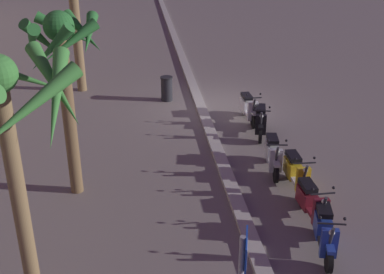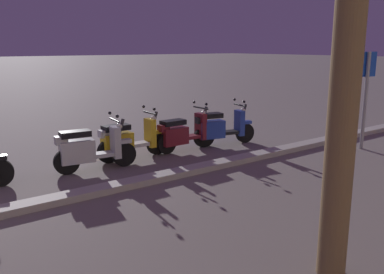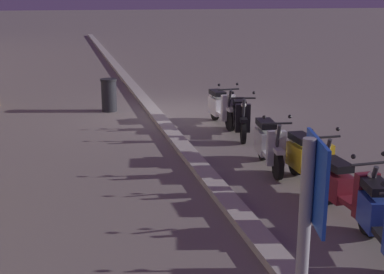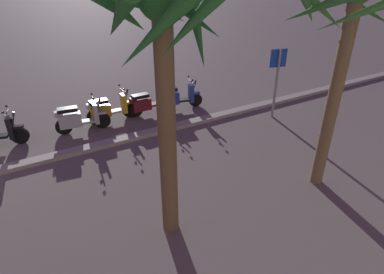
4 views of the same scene
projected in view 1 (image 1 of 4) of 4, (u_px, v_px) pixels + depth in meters
name	position (u px, v px, depth m)	size (l,w,h in m)	color
ground_plane	(215.00, 106.00, 18.37)	(200.00, 200.00, 0.00)	slate
curb_strip	(200.00, 105.00, 18.28)	(60.00, 0.36, 0.12)	#ADA89E
scooter_blue_gap_after_mid	(324.00, 230.00, 10.39)	(1.74, 0.69, 1.17)	black
scooter_maroon_mid_front	(311.00, 202.00, 11.42)	(1.75, 0.56, 1.17)	black
scooter_yellow_last_in_row	(296.00, 172.00, 12.74)	(1.77, 0.56, 1.17)	black
scooter_silver_tail_end	(273.00, 154.00, 13.66)	(1.73, 0.60, 1.17)	black
scooter_black_mid_centre	(260.00, 120.00, 15.96)	(1.80, 0.73, 1.17)	black
scooter_white_mid_rear	(248.00, 108.00, 16.96)	(1.75, 0.56, 1.17)	black
palm_tree_mid_walkway	(63.00, 58.00, 11.27)	(2.03, 1.98, 4.65)	brown
palm_tree_far_corner	(5.00, 115.00, 7.72)	(2.75, 2.76, 4.69)	olive
litter_bin	(167.00, 88.00, 18.73)	(0.48, 0.48, 0.95)	#232328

